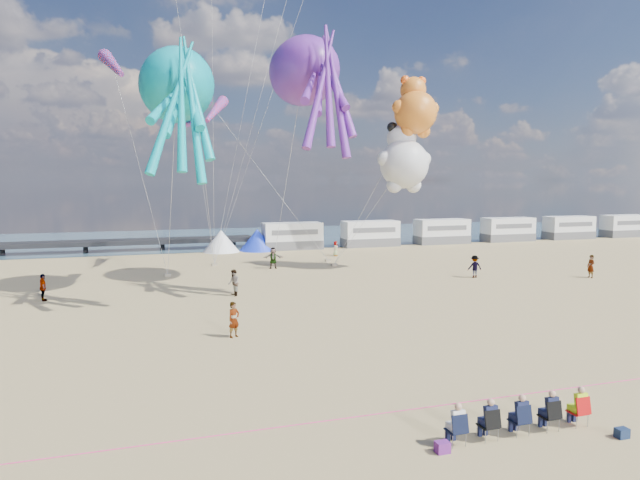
{
  "coord_description": "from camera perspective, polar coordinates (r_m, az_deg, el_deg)",
  "views": [
    {
      "loc": [
        -10.41,
        -21.79,
        7.76
      ],
      "look_at": [
        -1.55,
        6.0,
        4.69
      ],
      "focal_mm": 32.0,
      "sensor_mm": 36.0,
      "label": 1
    }
  ],
  "objects": [
    {
      "name": "ground",
      "position": [
        25.36,
        7.64,
        -11.87
      ],
      "size": [
        120.0,
        120.0,
        0.0
      ],
      "primitive_type": "plane",
      "color": "tan",
      "rests_on": "ground"
    },
    {
      "name": "water",
      "position": [
        77.88,
        -9.91,
        0.21
      ],
      "size": [
        120.0,
        120.0,
        0.0
      ],
      "primitive_type": "plane",
      "color": "#375769",
      "rests_on": "ground"
    },
    {
      "name": "motorhome_0",
      "position": [
        64.24,
        -2.79,
        0.4
      ],
      "size": [
        6.6,
        2.5,
        3.0
      ],
      "primitive_type": "cube",
      "color": "silver",
      "rests_on": "ground"
    },
    {
      "name": "motorhome_1",
      "position": [
        67.29,
        5.05,
        0.64
      ],
      "size": [
        6.6,
        2.5,
        3.0
      ],
      "primitive_type": "cube",
      "color": "silver",
      "rests_on": "ground"
    },
    {
      "name": "motorhome_2",
      "position": [
        71.49,
        12.09,
        0.84
      ],
      "size": [
        6.6,
        2.5,
        3.0
      ],
      "primitive_type": "cube",
      "color": "silver",
      "rests_on": "ground"
    },
    {
      "name": "motorhome_3",
      "position": [
        76.64,
        18.27,
        1.01
      ],
      "size": [
        6.6,
        2.5,
        3.0
      ],
      "primitive_type": "cube",
      "color": "silver",
      "rests_on": "ground"
    },
    {
      "name": "motorhome_4",
      "position": [
        82.57,
        23.62,
        1.15
      ],
      "size": [
        6.6,
        2.5,
        3.0
      ],
      "primitive_type": "cube",
      "color": "silver",
      "rests_on": "ground"
    },
    {
      "name": "motorhome_5",
      "position": [
        89.11,
        28.22,
        1.26
      ],
      "size": [
        6.6,
        2.5,
        3.0
      ],
      "primitive_type": "cube",
      "color": "silver",
      "rests_on": "ground"
    },
    {
      "name": "tent_white",
      "position": [
        62.7,
        -9.87,
        -0.09
      ],
      "size": [
        4.0,
        4.0,
        2.4
      ],
      "primitive_type": "cone",
      "color": "white",
      "rests_on": "ground"
    },
    {
      "name": "tent_blue",
      "position": [
        63.36,
        -6.29,
        0.02
      ],
      "size": [
        4.0,
        4.0,
        2.4
      ],
      "primitive_type": "cone",
      "color": "#1933CC",
      "rests_on": "ground"
    },
    {
      "name": "spectator_row",
      "position": [
        19.18,
        19.28,
        -16.09
      ],
      "size": [
        6.1,
        0.9,
        1.3
      ],
      "primitive_type": null,
      "color": "black",
      "rests_on": "ground"
    },
    {
      "name": "cooler_purple",
      "position": [
        17.68,
        12.14,
        -19.6
      ],
      "size": [
        0.4,
        0.3,
        0.32
      ],
      "primitive_type": "cube",
      "color": "#621F77",
      "rests_on": "ground"
    },
    {
      "name": "cooler_navy",
      "position": [
        20.35,
        27.96,
        -16.68
      ],
      "size": [
        0.38,
        0.28,
        0.3
      ],
      "primitive_type": "cube",
      "color": "#162545",
      "rests_on": "ground"
    },
    {
      "name": "rope_line",
      "position": [
        21.21,
        13.63,
        -15.57
      ],
      "size": [
        34.0,
        0.03,
        0.03
      ],
      "primitive_type": "cylinder",
      "rotation": [
        0.0,
        1.57,
        0.0
      ],
      "color": "#F2338C",
      "rests_on": "ground"
    },
    {
      "name": "standing_person",
      "position": [
        28.78,
        -8.61,
        -7.87
      ],
      "size": [
        0.78,
        0.7,
        1.78
      ],
      "primitive_type": "imported",
      "rotation": [
        0.0,
        0.0,
        0.53
      ],
      "color": "tan",
      "rests_on": "ground"
    },
    {
      "name": "beachgoer_0",
      "position": [
        58.63,
        1.56,
        -0.86
      ],
      "size": [
        0.64,
        0.65,
        1.52
      ],
      "primitive_type": "imported",
      "rotation": [
        0.0,
        0.0,
        0.83
      ],
      "color": "#7F6659",
      "rests_on": "ground"
    },
    {
      "name": "beachgoer_1",
      "position": [
        38.8,
        -8.62,
        -4.25
      ],
      "size": [
        0.66,
        0.93,
        1.79
      ],
      "primitive_type": "imported",
      "rotation": [
        0.0,
        0.0,
        4.82
      ],
      "color": "#7F6659",
      "rests_on": "ground"
    },
    {
      "name": "beachgoer_2",
      "position": [
        47.19,
        15.21,
        -2.58
      ],
      "size": [
        0.95,
        0.78,
        1.79
      ],
      "primitive_type": "imported",
      "rotation": [
        0.0,
        0.0,
        3.01
      ],
      "color": "#7F6659",
      "rests_on": "ground"
    },
    {
      "name": "beachgoer_3",
      "position": [
        40.84,
        -25.96,
        -4.29
      ],
      "size": [
        0.93,
        1.28,
        1.78
      ],
      "primitive_type": "imported",
      "rotation": [
        0.0,
        0.0,
        1.83
      ],
      "color": "#7F6659",
      "rests_on": "ground"
    },
    {
      "name": "beachgoer_4",
      "position": [
        50.39,
        -4.71,
        -1.8
      ],
      "size": [
        1.16,
        0.65,
        1.87
      ],
      "primitive_type": "imported",
      "rotation": [
        0.0,
        0.0,
        6.1
      ],
      "color": "#7F6659",
      "rests_on": "ground"
    },
    {
      "name": "beachgoer_5",
      "position": [
        50.32,
        25.46,
        -2.4
      ],
      "size": [
        0.59,
        1.72,
        1.84
      ],
      "primitive_type": "imported",
      "rotation": [
        0.0,
        0.0,
        4.74
      ],
      "color": "#7F6659",
      "rests_on": "ground"
    },
    {
      "name": "sandbag_a",
      "position": [
        47.89,
        -14.98,
        -3.39
      ],
      "size": [
        0.5,
        0.35,
        0.22
      ],
      "primitive_type": "cube",
      "color": "gray",
      "rests_on": "ground"
    },
    {
      "name": "sandbag_b",
      "position": [
        52.56,
        -4.7,
        -2.39
      ],
      "size": [
        0.5,
        0.35,
        0.22
      ],
      "primitive_type": "cube",
      "color": "gray",
      "rests_on": "ground"
    },
    {
      "name": "sandbag_c",
      "position": [
        51.79,
        1.44,
        -2.49
      ],
      "size": [
        0.5,
        0.35,
        0.22
      ],
      "primitive_type": "cube",
      "color": "gray",
      "rests_on": "ground"
    },
    {
      "name": "sandbag_d",
      "position": [
        54.59,
        0.78,
        -2.05
      ],
      "size": [
        0.5,
        0.35,
        0.22
      ],
      "primitive_type": "cube",
      "color": "gray",
      "rests_on": "ground"
    },
    {
      "name": "sandbag_e",
      "position": [
        52.87,
        -10.52,
        -2.42
      ],
      "size": [
        0.5,
        0.35,
        0.22
      ],
      "primitive_type": "cube",
      "color": "gray",
      "rests_on": "ground"
    },
    {
      "name": "kite_octopus_teal",
      "position": [
        40.64,
        -14.15,
        14.76
      ],
      "size": [
        5.61,
        10.53,
        11.48
      ],
      "primitive_type": null,
      "rotation": [
        0.0,
        0.0,
        -0.13
      ],
      "color": "#059CA8"
    },
    {
      "name": "kite_octopus_purple",
      "position": [
        43.42,
        -1.63,
        16.51
      ],
      "size": [
        5.2,
        10.4,
        11.49
      ],
      "primitive_type": null,
      "rotation": [
        0.0,
        0.0,
        -0.09
      ],
      "color": "#692698"
    },
    {
      "name": "kite_panda",
      "position": [
        49.58,
        8.42,
        7.52
      ],
      "size": [
        5.14,
        4.85,
        7.14
      ],
      "primitive_type": null,
      "rotation": [
        0.0,
        0.0,
        0.02
      ],
      "color": "silver"
    },
    {
      "name": "kite_teddy_orange",
      "position": [
        49.97,
        9.53,
        12.47
      ],
      "size": [
        4.92,
        4.7,
        6.2
      ],
      "primitive_type": null,
      "rotation": [
        0.0,
        0.0,
        0.14
      ],
      "color": "orange"
    },
    {
      "name": "windsock_left",
      "position": [
        47.74,
        -20.04,
        16.17
      ],
      "size": [
        2.54,
        7.61,
        7.54
      ],
      "primitive_type": null,
      "rotation": [
        0.0,
        0.0,
        0.19
      ],
      "color": "red"
    },
    {
      "name": "windsock_mid",
      "position": [
        51.03,
        -10.42,
        12.62
      ],
      "size": [
        3.07,
        5.2,
        5.25
      ],
      "primitive_type": null,
      "rotation": [
        0.0,
        0.0,
        -0.42
      ],
      "color": "red"
    },
    {
      "name": "windsock_right",
      "position": [
        42.27,
        -12.17,
        12.41
      ],
      "size": [
        2.78,
        4.69,
        4.74
      ],
      "primitive_type": null,
      "rotation": [
        0.0,
        0.0,
        -0.42
      ],
      "color": "red"
    }
  ]
}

